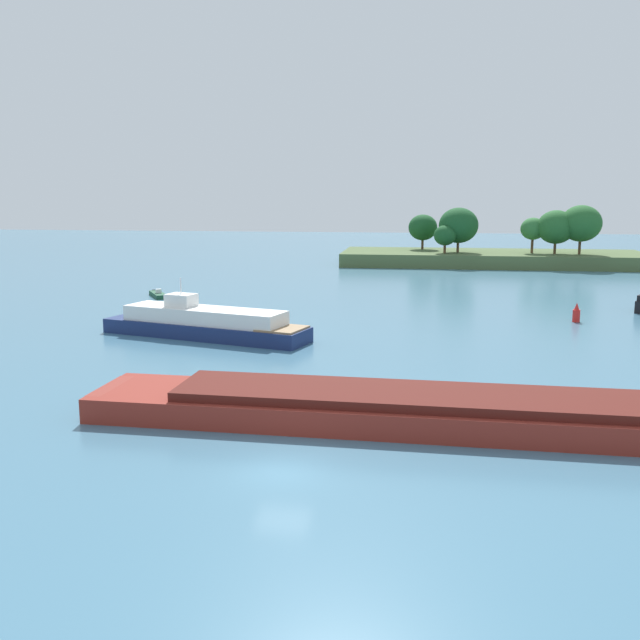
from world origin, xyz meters
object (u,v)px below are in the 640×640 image
at_px(cargo_barge, 495,412).
at_px(channel_buoy_red, 576,314).
at_px(white_riverboat, 205,323).
at_px(small_motorboat, 158,295).

height_order(cargo_barge, channel_buoy_red, cargo_barge).
bearing_deg(white_riverboat, small_motorboat, 119.82).
height_order(small_motorboat, channel_buoy_red, channel_buoy_red).
height_order(cargo_barge, white_riverboat, cargo_barge).
bearing_deg(white_riverboat, cargo_barge, -43.62).
relative_size(white_riverboat, small_motorboat, 3.94).
xyz_separation_m(cargo_barge, small_motorboat, (-35.68, 44.33, -0.70)).
distance_m(cargo_barge, small_motorboat, 56.91).
xyz_separation_m(cargo_barge, channel_buoy_red, (10.92, 33.96, -0.16)).
xyz_separation_m(cargo_barge, white_riverboat, (-22.62, 21.56, 0.24)).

